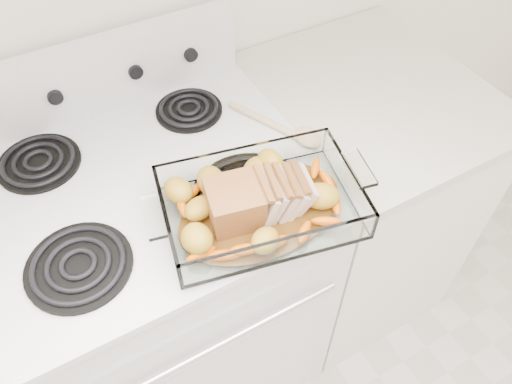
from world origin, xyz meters
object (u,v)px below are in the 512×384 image
counter_right (350,199)px  baking_dish (261,207)px  pork_roast (252,202)px  electric_range (168,281)px

counter_right → baking_dish: bearing=-155.2°
baking_dish → pork_roast: pork_roast is taller
counter_right → pork_roast: pork_roast is taller
electric_range → pork_roast: size_ratio=5.05×
electric_range → counter_right: 0.67m
pork_roast → counter_right: bearing=14.9°
electric_range → pork_roast: bearing=-54.1°
counter_right → baking_dish: size_ratio=2.34×
counter_right → pork_roast: 0.76m
counter_right → baking_dish: baking_dish is taller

